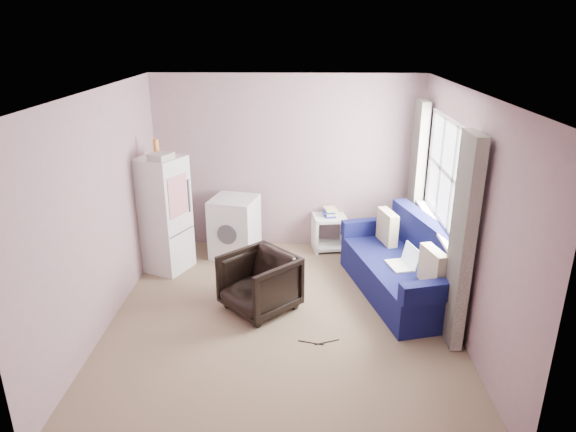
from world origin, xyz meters
The scene contains 8 objects.
room centered at (0.02, 0.01, 1.25)m, with size 3.84×4.24×2.54m.
armchair centered at (-0.27, 0.18, 0.37)m, with size 0.72×0.68×0.74m, color black.
fridge centered at (-1.59, 1.22, 0.78)m, with size 0.70×0.70×1.76m.
washing_machine centered at (-0.74, 1.68, 0.44)m, with size 0.72×0.72×0.85m.
side_table centered at (0.61, 1.94, 0.30)m, with size 0.52×0.52×0.63m.
sofa centered at (1.49, 0.61, 0.33)m, with size 1.37×2.16×0.89m.
window_dressing centered at (1.78, 0.70, 1.11)m, with size 0.17×2.62×2.18m.
floor_cables centered at (0.40, -0.49, 0.01)m, with size 0.43×0.11×0.01m.
Camera 1 is at (0.21, -5.04, 3.10)m, focal length 32.00 mm.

